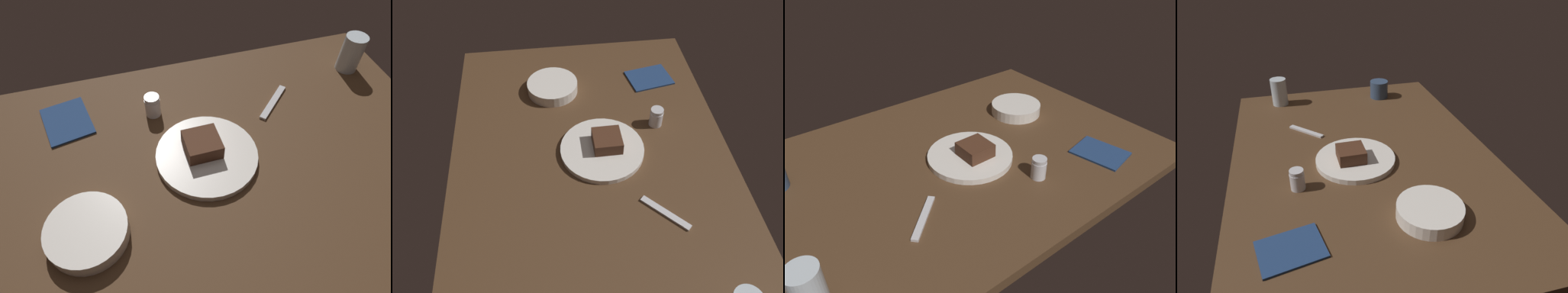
% 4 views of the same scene
% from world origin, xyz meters
% --- Properties ---
extents(dining_table, '(1.20, 0.84, 0.03)m').
position_xyz_m(dining_table, '(0.00, 0.00, 0.01)').
color(dining_table, '#4C331E').
rests_on(dining_table, ground).
extents(dessert_plate, '(0.25, 0.25, 0.02)m').
position_xyz_m(dessert_plate, '(-0.03, 0.03, 0.04)').
color(dessert_plate, white).
rests_on(dessert_plate, dining_table).
extents(chocolate_cake_slice, '(0.09, 0.08, 0.04)m').
position_xyz_m(chocolate_cake_slice, '(-0.04, 0.05, 0.07)').
color(chocolate_cake_slice, '#472819').
rests_on(chocolate_cake_slice, dessert_plate).
extents(salt_shaker, '(0.04, 0.04, 0.06)m').
position_xyz_m(salt_shaker, '(-0.13, 0.22, 0.06)').
color(salt_shaker, silver).
rests_on(salt_shaker, dining_table).
extents(water_glass, '(0.06, 0.06, 0.11)m').
position_xyz_m(water_glass, '(0.49, 0.25, 0.09)').
color(water_glass, silver).
rests_on(water_glass, dining_table).
extents(side_bowl, '(0.17, 0.17, 0.04)m').
position_xyz_m(side_bowl, '(-0.33, -0.10, 0.05)').
color(side_bowl, white).
rests_on(side_bowl, dining_table).
extents(dessert_spoon, '(0.12, 0.12, 0.01)m').
position_xyz_m(dessert_spoon, '(0.21, 0.17, 0.03)').
color(dessert_spoon, silver).
rests_on(dessert_spoon, dining_table).
extents(folded_napkin, '(0.14, 0.17, 0.01)m').
position_xyz_m(folded_napkin, '(-0.36, 0.26, 0.03)').
color(folded_napkin, navy).
rests_on(folded_napkin, dining_table).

